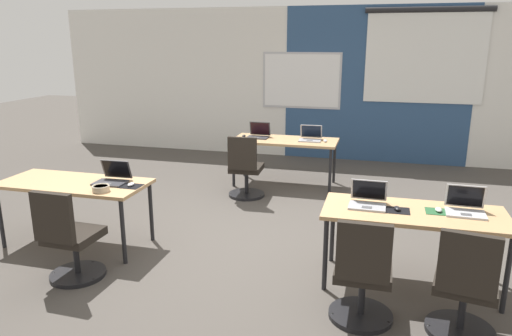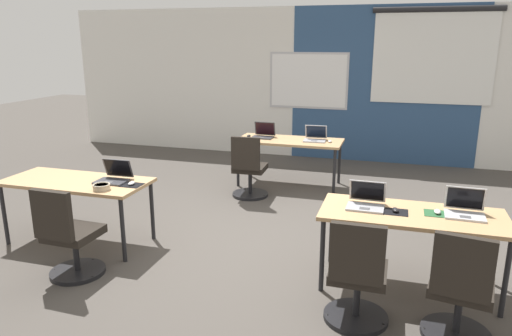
{
  "view_description": "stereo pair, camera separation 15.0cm",
  "coord_description": "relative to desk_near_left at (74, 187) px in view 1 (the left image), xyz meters",
  "views": [
    {
      "loc": [
        1.41,
        -4.79,
        2.19
      ],
      "look_at": [
        0.16,
        -0.11,
        0.88
      ],
      "focal_mm": 33.13,
      "sensor_mm": 36.0,
      "label": 1
    },
    {
      "loc": [
        1.56,
        -4.75,
        2.19
      ],
      "look_at": [
        0.16,
        -0.11,
        0.88
      ],
      "focal_mm": 33.13,
      "sensor_mm": 36.0,
      "label": 2
    }
  ],
  "objects": [
    {
      "name": "mouse_far_left",
      "position": [
        1.08,
        2.82,
        0.08
      ],
      "size": [
        0.07,
        0.11,
        0.03
      ],
      "color": "black",
      "rests_on": "desk_far_center"
    },
    {
      "name": "mouse_near_right_inner",
      "position": [
        3.35,
        -0.02,
        0.08
      ],
      "size": [
        0.07,
        0.11,
        0.03
      ],
      "color": "black",
      "rests_on": "mousepad_near_right_inner"
    },
    {
      "name": "mousepad_near_left_inner",
      "position": [
        0.68,
        0.01,
        0.06
      ],
      "size": [
        0.22,
        0.19,
        0.0
      ],
      "color": "black",
      "rests_on": "desk_near_left"
    },
    {
      "name": "mouse_near_right_end",
      "position": [
        3.71,
        0.04,
        0.08
      ],
      "size": [
        0.06,
        0.1,
        0.03
      ],
      "color": "silver",
      "rests_on": "mousepad_near_right_end"
    },
    {
      "name": "mousepad_near_right_end",
      "position": [
        3.71,
        0.04,
        0.06
      ],
      "size": [
        0.22,
        0.19,
        0.0
      ],
      "color": "#23512D",
      "rests_on": "desk_near_right"
    },
    {
      "name": "chair_near_right_inner",
      "position": [
        3.1,
        -0.74,
        -0.28
      ],
      "size": [
        0.52,
        0.54,
        0.92
      ],
      "rotation": [
        0.0,
        0.0,
        3.14
      ],
      "color": "black",
      "rests_on": "ground"
    },
    {
      "name": "laptop_far_left",
      "position": [
        1.31,
        2.85,
        0.11
      ],
      "size": [
        0.34,
        0.29,
        0.23
      ],
      "rotation": [
        0.0,
        0.0,
        -0.02
      ],
      "color": "#333338",
      "rests_on": "desk_far_center"
    },
    {
      "name": "chair_near_right_end",
      "position": [
        3.85,
        -0.75,
        -0.28
      ],
      "size": [
        0.52,
        0.57,
        0.92
      ],
      "rotation": [
        0.0,
        0.0,
        2.96
      ],
      "color": "black",
      "rests_on": "ground"
    },
    {
      "name": "mouse_far_right",
      "position": [
        2.37,
        2.78,
        0.08
      ],
      "size": [
        0.07,
        0.1,
        0.03
      ],
      "color": "silver",
      "rests_on": "desk_far_center"
    },
    {
      "name": "desk_near_left",
      "position": [
        0.0,
        0.0,
        0.0
      ],
      "size": [
        1.6,
        0.7,
        0.72
      ],
      "color": "tan",
      "rests_on": "ground"
    },
    {
      "name": "mousepad_near_right_inner",
      "position": [
        3.35,
        -0.02,
        0.06
      ],
      "size": [
        0.22,
        0.19,
        0.0
      ],
      "color": "black",
      "rests_on": "desk_near_right"
    },
    {
      "name": "mouse_near_left_inner",
      "position": [
        0.68,
        0.01,
        0.08
      ],
      "size": [
        0.06,
        0.1,
        0.03
      ],
      "color": "silver",
      "rests_on": "mousepad_near_left_inner"
    },
    {
      "name": "desk_far_center",
      "position": [
        1.75,
        2.8,
        0.0
      ],
      "size": [
        1.6,
        0.7,
        0.72
      ],
      "color": "tan",
      "rests_on": "ground"
    },
    {
      "name": "laptop_near_left_inner",
      "position": [
        0.42,
        0.09,
        0.11
      ],
      "size": [
        0.34,
        0.32,
        0.23
      ],
      "rotation": [
        0.0,
        0.0,
        0.03
      ],
      "color": "#333338",
      "rests_on": "desk_near_left"
    },
    {
      "name": "ground_plane",
      "position": [
        1.75,
        0.6,
        -0.66
      ],
      "size": [
        24.0,
        24.0,
        0.0
      ],
      "color": "#47423D"
    },
    {
      "name": "desk_near_right",
      "position": [
        3.5,
        0.0,
        0.0
      ],
      "size": [
        1.6,
        0.7,
        0.72
      ],
      "color": "tan",
      "rests_on": "ground"
    },
    {
      "name": "laptop_near_right_end",
      "position": [
        3.93,
        0.08,
        0.11
      ],
      "size": [
        0.34,
        0.29,
        0.23
      ],
      "rotation": [
        0.0,
        0.0,
        -0.03
      ],
      "color": "#B7B7BC",
      "rests_on": "desk_near_right"
    },
    {
      "name": "laptop_near_right_inner",
      "position": [
        3.09,
        0.04,
        0.11
      ],
      "size": [
        0.34,
        0.31,
        0.23
      ],
      "rotation": [
        0.0,
        0.0,
        -0.02
      ],
      "color": "#9E9EA3",
      "rests_on": "desk_near_right"
    },
    {
      "name": "chair_far_left",
      "position": [
        1.34,
        2.03,
        -0.28
      ],
      "size": [
        0.52,
        0.55,
        0.92
      ],
      "rotation": [
        0.0,
        0.0,
        3.19
      ],
      "color": "black",
      "rests_on": "ground"
    },
    {
      "name": "chair_near_left_inner",
      "position": [
        0.44,
        -0.73,
        -0.28
      ],
      "size": [
        0.52,
        0.54,
        0.92
      ],
      "rotation": [
        0.0,
        0.0,
        3.12
      ],
      "color": "black",
      "rests_on": "ground"
    },
    {
      "name": "back_wall_assembly",
      "position": [
        1.8,
        4.8,
        0.75
      ],
      "size": [
        10.0,
        0.27,
        2.8
      ],
      "color": "silver",
      "rests_on": "ground"
    },
    {
      "name": "laptop_far_right",
      "position": [
        2.14,
        2.84,
        0.11
      ],
      "size": [
        0.34,
        0.33,
        0.23
      ],
      "rotation": [
        0.0,
        0.0,
        0.05
      ],
      "color": "#9E9EA3",
      "rests_on": "desk_far_center"
    },
    {
      "name": "snack_bowl",
      "position": [
        0.48,
        -0.22,
        0.1
      ],
      "size": [
        0.18,
        0.18,
        0.06
      ],
      "color": "tan",
      "rests_on": "desk_near_left"
    }
  ]
}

